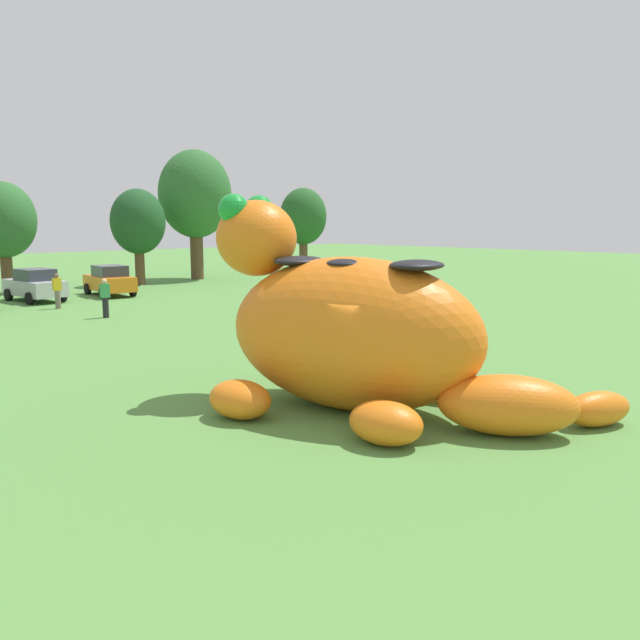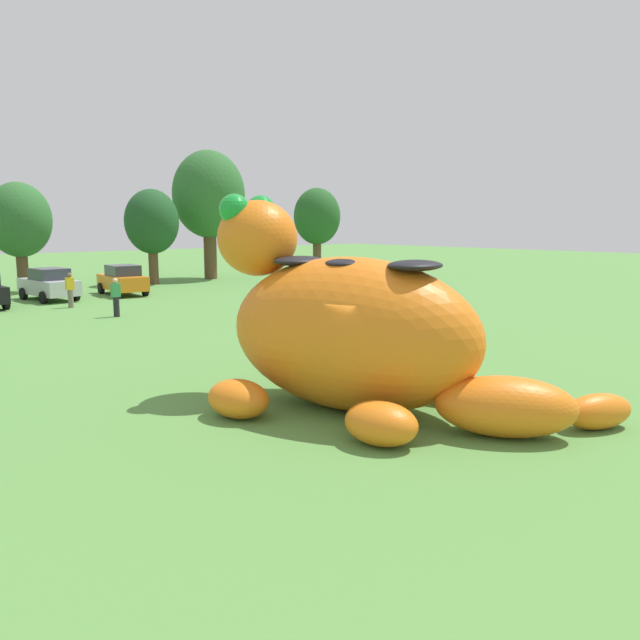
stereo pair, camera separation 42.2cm
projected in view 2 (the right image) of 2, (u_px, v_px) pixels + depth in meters
ground_plane at (347, 406)px, 14.02m from camera, size 160.00×160.00×0.00m
giant_inflatable_creature at (351, 331)px, 13.65m from camera, size 6.50×8.61×4.76m
car_silver at (49, 284)px, 33.18m from camera, size 2.21×4.23×1.72m
car_orange at (123, 280)px, 35.70m from camera, size 2.24×4.25×1.72m
tree_centre_left at (19, 221)px, 36.38m from camera, size 3.64×3.64×6.47m
tree_centre at (152, 222)px, 41.41m from camera, size 3.57×3.57×6.33m
tree_centre_right at (209, 195)px, 45.22m from camera, size 5.24×5.24×9.31m
tree_mid_right at (317, 217)px, 52.75m from camera, size 3.96×3.96×7.03m
spectator_mid_field at (375, 306)px, 24.53m from camera, size 0.38×0.26×1.71m
spectator_by_cars at (116, 298)px, 27.32m from camera, size 0.38×0.26×1.71m
spectator_wandering at (70, 290)px, 30.28m from camera, size 0.38×0.26×1.71m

